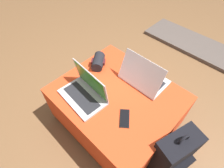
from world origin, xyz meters
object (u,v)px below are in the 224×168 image
at_px(laptop_far, 143,77).
at_px(cell_phone, 125,118).
at_px(backpack, 172,156).
at_px(laptop_near, 85,92).
at_px(wrist_brace, 98,62).

relative_size(laptop_far, cell_phone, 2.34).
xyz_separation_m(cell_phone, backpack, (0.38, 0.10, -0.20)).
bearing_deg(backpack, cell_phone, 121.08).
relative_size(laptop_near, laptop_far, 1.05).
bearing_deg(backpack, laptop_far, 79.13).
height_order(cell_phone, backpack, backpack).
height_order(laptop_far, cell_phone, laptop_far).
height_order(laptop_near, wrist_brace, laptop_near).
bearing_deg(backpack, laptop_near, 118.68).
bearing_deg(cell_phone, backpack, -24.87).
distance_m(cell_phone, backpack, 0.44).
relative_size(backpack, wrist_brace, 2.93).
xyz_separation_m(cell_phone, wrist_brace, (-0.52, 0.24, 0.04)).
xyz_separation_m(laptop_far, backpack, (0.50, -0.26, -0.25)).
distance_m(laptop_near, wrist_brace, 0.34).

